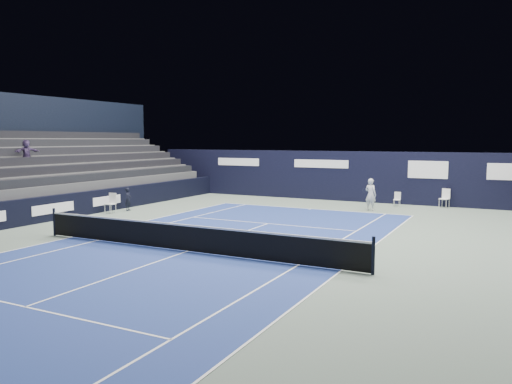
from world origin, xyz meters
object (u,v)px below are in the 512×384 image
folding_chair_back_b (445,197)px  tennis_player (371,195)px  folding_chair_back_a (397,197)px  tennis_net (187,237)px  line_judge_chair (111,202)px

folding_chair_back_b → tennis_player: size_ratio=0.61×
folding_chair_back_a → tennis_net: 15.80m
line_judge_chair → tennis_net: tennis_net is taller
tennis_net → tennis_player: 13.12m
tennis_net → tennis_player: (3.09, 12.75, 0.37)m
line_judge_chair → tennis_net: 10.43m
folding_chair_back_a → line_judge_chair: (-12.75, -9.58, 0.05)m
tennis_net → tennis_player: tennis_player is taller
folding_chair_back_b → tennis_player: 4.66m
folding_chair_back_b → line_judge_chair: 18.36m
folding_chair_back_b → line_judge_chair: bearing=-128.5°
folding_chair_back_a → line_judge_chair: size_ratio=0.78×
line_judge_chair → tennis_player: 13.78m
folding_chair_back_b → tennis_net: 17.17m
folding_chair_back_a → tennis_net: (-4.01, -15.28, -0.04)m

